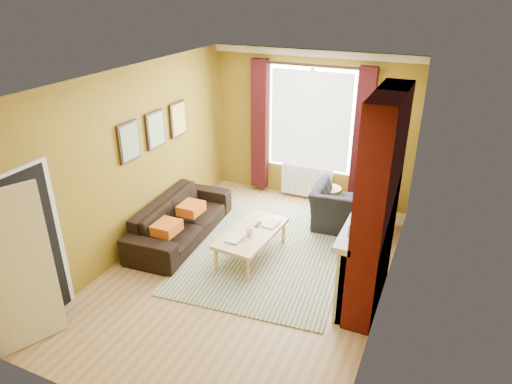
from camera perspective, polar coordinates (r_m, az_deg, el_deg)
ground at (r=6.85m, az=-0.86°, el=-9.57°), size 5.50×5.50×0.00m
room_walls at (r=6.19m, az=5.49°, el=1.04°), size 3.82×5.54×2.83m
striped_rug at (r=7.30m, az=1.62°, el=-7.11°), size 2.66×3.47×0.02m
sofa at (r=7.59m, az=-9.39°, el=-3.35°), size 1.03×2.30×0.65m
armchair at (r=7.87m, az=11.46°, el=-1.98°), size 1.25×1.12×0.77m
coffee_table at (r=6.93m, az=-0.56°, el=-5.27°), size 0.75×1.36×0.44m
wicker_stool at (r=8.36m, az=9.12°, el=-1.07°), size 0.47×0.47×0.51m
floor_lamp at (r=7.72m, az=16.56°, el=5.31°), size 0.30×0.30×1.80m
book_a at (r=6.75m, az=-3.47°, el=-5.64°), size 0.22×0.29×0.03m
book_b at (r=7.14m, az=1.15°, el=-3.75°), size 0.25×0.32×0.02m
mug at (r=6.77m, az=-0.83°, el=-5.13°), size 0.12×0.12×0.10m
tv_remote at (r=7.07m, az=0.25°, el=-4.08°), size 0.05×0.17×0.02m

